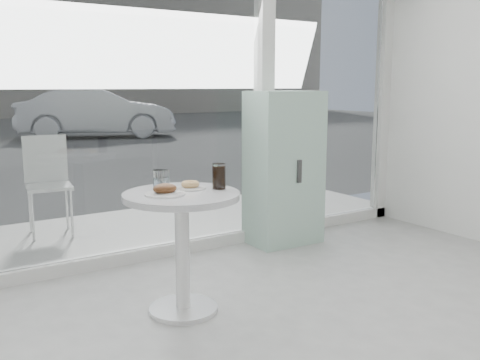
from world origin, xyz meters
TOP-DOWN VIEW (x-y plane):
  - storefront at (0.07, 3.00)m, footprint 5.00×0.14m
  - main_table at (-0.50, 1.90)m, footprint 0.72×0.72m
  - patio_deck at (0.00, 3.80)m, footprint 5.60×1.60m
  - mint_cabinet at (0.97, 2.78)m, footprint 0.64×0.45m
  - patio_chair at (-0.79, 4.08)m, footprint 0.44×0.44m
  - car_silver at (2.76, 13.53)m, footprint 4.40×2.67m
  - plate_fritter at (-0.61, 1.89)m, footprint 0.24×0.24m
  - plate_donut at (-0.40, 1.97)m, footprint 0.20×0.20m
  - water_tumbler_a at (-0.55, 2.11)m, footprint 0.07×0.07m
  - water_tumbler_b at (-0.50, 2.15)m, footprint 0.07×0.07m
  - cola_glass at (-0.24, 1.88)m, footprint 0.09×0.09m

SIDE VIEW (x-z plane):
  - patio_deck at x=0.00m, z-range 0.00..0.05m
  - main_table at x=-0.50m, z-range 0.17..0.94m
  - patio_chair at x=-0.79m, z-range 0.11..1.02m
  - car_silver at x=2.76m, z-range 0.00..1.37m
  - mint_cabinet at x=0.97m, z-range 0.00..1.37m
  - plate_donut at x=-0.40m, z-range 0.76..0.82m
  - plate_fritter at x=-0.61m, z-range 0.76..0.83m
  - water_tumbler_b at x=-0.50m, z-range 0.76..0.87m
  - water_tumbler_a at x=-0.55m, z-range 0.76..0.88m
  - cola_glass at x=-0.24m, z-range 0.77..0.93m
  - storefront at x=0.07m, z-range 0.21..3.21m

